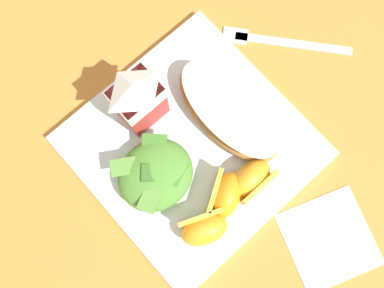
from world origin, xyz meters
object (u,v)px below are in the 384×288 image
Objects in this scene: orange_wedge_rear at (251,179)px; paper_napkin at (329,239)px; cheesy_pizza_bread at (230,113)px; milk_carton at (138,99)px; white_plate at (192,147)px; orange_wedge_middle at (226,194)px; metal_fork at (276,41)px; orange_wedge_front at (204,229)px; green_salad_pile at (156,176)px.

orange_wedge_rear is 0.13m from paper_napkin.
cheesy_pizza_bread is 0.12m from milk_carton.
orange_wedge_rear reaches higher than paper_napkin.
white_plate reaches higher than paper_napkin.
cheesy_pizza_bread is at bearing 43.88° from orange_wedge_middle.
milk_carton reaches higher than white_plate.
paper_napkin is (0.03, -0.13, -0.03)m from orange_wedge_rear.
orange_wedge_middle reaches higher than paper_napkin.
orange_wedge_middle is (-0.08, -0.07, 0.00)m from cheesy_pizza_bread.
white_plate is at bearing 105.81° from orange_wedge_rear.
orange_wedge_middle is 0.04m from orange_wedge_rear.
white_plate is 4.00× the size of orange_wedge_middle.
metal_fork is (0.20, 0.04, -0.01)m from white_plate.
cheesy_pizza_bread is at bearing -163.47° from metal_fork.
orange_wedge_middle is at bearing -151.56° from metal_fork.
orange_wedge_front is at bearing 133.09° from paper_napkin.
metal_fork is (0.26, 0.13, -0.03)m from orange_wedge_front.
orange_wedge_front is at bearing -176.47° from orange_wedge_rear.
orange_wedge_middle is (-0.01, -0.08, 0.03)m from white_plate.
orange_wedge_middle reaches higher than white_plate.
white_plate is 2.80× the size of green_salad_pile.
milk_carton is at bearing 60.84° from green_salad_pile.
paper_napkin is (0.05, -0.21, -0.01)m from white_plate.
orange_wedge_front is 0.09m from orange_wedge_rear.
cheesy_pizza_bread is (0.06, -0.00, 0.03)m from white_plate.
green_salad_pile is at bearing 122.91° from orange_wedge_middle.
cheesy_pizza_bread is at bearing 64.20° from orange_wedge_rear.
white_plate reaches higher than metal_fork.
paper_napkin is (0.11, -0.21, -0.03)m from green_salad_pile.
metal_fork is at bearing 28.44° from orange_wedge_middle.
orange_wedge_middle is at bearing -99.52° from white_plate.
metal_fork is (0.21, 0.11, -0.03)m from orange_wedge_middle.
orange_wedge_rear is at bearing -144.79° from metal_fork.
green_salad_pile is (-0.13, 0.00, 0.00)m from cheesy_pizza_bread.
green_salad_pile is at bearing -171.92° from metal_fork.
cheesy_pizza_bread is at bearing 34.79° from orange_wedge_front.
orange_wedge_rear is (0.02, -0.09, 0.03)m from white_plate.
orange_wedge_rear is at bearing -11.88° from orange_wedge_middle.
green_salad_pile is 0.24m from paper_napkin.
milk_carton is 1.57× the size of orange_wedge_middle.
cheesy_pizza_bread is 2.83× the size of orange_wedge_rear.
milk_carton is 0.31m from paper_napkin.
green_salad_pile reaches higher than orange_wedge_rear.
orange_wedge_front is 0.17m from paper_napkin.
milk_carton reaches higher than orange_wedge_front.
orange_wedge_front is at bearing -104.41° from milk_carton.
white_plate is 4.05× the size of orange_wedge_front.
milk_carton is (-0.08, 0.08, 0.04)m from cheesy_pizza_bread.
milk_carton is 0.71× the size of metal_fork.
paper_napkin is at bearing -93.11° from cheesy_pizza_bread.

